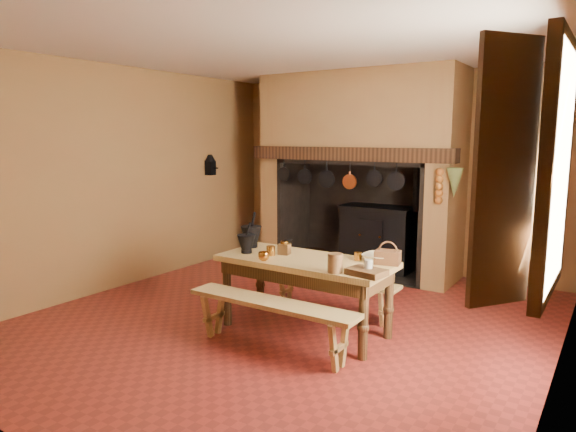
{
  "coord_description": "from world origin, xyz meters",
  "views": [
    {
      "loc": [
        2.84,
        -4.33,
        1.92
      ],
      "look_at": [
        -0.19,
        0.3,
        1.06
      ],
      "focal_mm": 32.0,
      "sensor_mm": 36.0,
      "label": 1
    }
  ],
  "objects_px": {
    "wicker_basket": "(388,257)",
    "mixing_bowl": "(379,258)",
    "work_table": "(305,270)",
    "iron_range": "(378,237)",
    "bench_front": "(271,314)",
    "coffee_grinder": "(284,248)"
  },
  "relations": [
    {
      "from": "work_table",
      "to": "bench_front",
      "type": "xyz_separation_m",
      "value": [
        -0.0,
        -0.58,
        -0.27
      ]
    },
    {
      "from": "bench_front",
      "to": "wicker_basket",
      "type": "height_order",
      "value": "wicker_basket"
    },
    {
      "from": "iron_range",
      "to": "mixing_bowl",
      "type": "distance_m",
      "value": 2.54
    },
    {
      "from": "iron_range",
      "to": "mixing_bowl",
      "type": "bearing_deg",
      "value": -66.75
    },
    {
      "from": "work_table",
      "to": "iron_range",
      "type": "bearing_deg",
      "value": 97.67
    },
    {
      "from": "coffee_grinder",
      "to": "iron_range",
      "type": "bearing_deg",
      "value": 78.87
    },
    {
      "from": "bench_front",
      "to": "wicker_basket",
      "type": "bearing_deg",
      "value": 47.27
    },
    {
      "from": "mixing_bowl",
      "to": "wicker_basket",
      "type": "bearing_deg",
      "value": -22.86
    },
    {
      "from": "iron_range",
      "to": "work_table",
      "type": "relative_size",
      "value": 0.94
    },
    {
      "from": "bench_front",
      "to": "coffee_grinder",
      "type": "relative_size",
      "value": 9.98
    },
    {
      "from": "bench_front",
      "to": "coffee_grinder",
      "type": "height_order",
      "value": "coffee_grinder"
    },
    {
      "from": "work_table",
      "to": "coffee_grinder",
      "type": "distance_m",
      "value": 0.33
    },
    {
      "from": "coffee_grinder",
      "to": "wicker_basket",
      "type": "distance_m",
      "value": 1.05
    },
    {
      "from": "mixing_bowl",
      "to": "wicker_basket",
      "type": "height_order",
      "value": "wicker_basket"
    },
    {
      "from": "wicker_basket",
      "to": "coffee_grinder",
      "type": "bearing_deg",
      "value": -179.84
    },
    {
      "from": "work_table",
      "to": "wicker_basket",
      "type": "bearing_deg",
      "value": 17.34
    },
    {
      "from": "mixing_bowl",
      "to": "wicker_basket",
      "type": "relative_size",
      "value": 1.17
    },
    {
      "from": "wicker_basket",
      "to": "mixing_bowl",
      "type": "bearing_deg",
      "value": 146.48
    },
    {
      "from": "coffee_grinder",
      "to": "mixing_bowl",
      "type": "bearing_deg",
      "value": 1.95
    },
    {
      "from": "bench_front",
      "to": "wicker_basket",
      "type": "relative_size",
      "value": 6.62
    },
    {
      "from": "coffee_grinder",
      "to": "work_table",
      "type": "bearing_deg",
      "value": -21.12
    },
    {
      "from": "mixing_bowl",
      "to": "work_table",
      "type": "bearing_deg",
      "value": -156.39
    }
  ]
}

